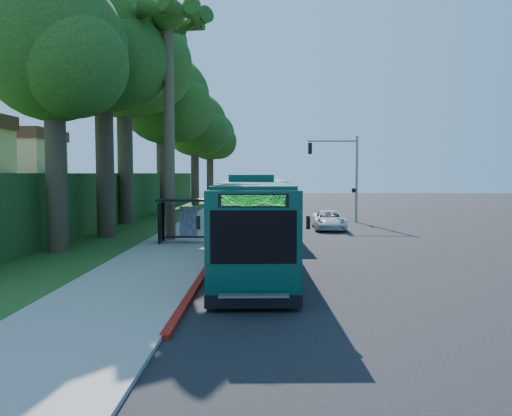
{
  "coord_description": "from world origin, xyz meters",
  "views": [
    {
      "loc": [
        -2.56,
        -30.65,
        4.0
      ],
      "look_at": [
        -3.2,
        1.0,
        1.79
      ],
      "focal_mm": 35.0,
      "sensor_mm": 36.0,
      "label": 1
    }
  ],
  "objects_px": {
    "bus_shelter": "(182,212)",
    "teal_bus": "(251,223)",
    "white_bus": "(261,204)",
    "pickup": "(329,220)"
  },
  "relations": [
    {
      "from": "white_bus",
      "to": "pickup",
      "type": "distance_m",
      "value": 5.12
    },
    {
      "from": "white_bus",
      "to": "teal_bus",
      "type": "bearing_deg",
      "value": -94.0
    },
    {
      "from": "bus_shelter",
      "to": "pickup",
      "type": "xyz_separation_m",
      "value": [
        9.18,
        7.69,
        -1.14
      ]
    },
    {
      "from": "bus_shelter",
      "to": "teal_bus",
      "type": "bearing_deg",
      "value": -59.99
    },
    {
      "from": "bus_shelter",
      "to": "pickup",
      "type": "height_order",
      "value": "bus_shelter"
    },
    {
      "from": "bus_shelter",
      "to": "teal_bus",
      "type": "xyz_separation_m",
      "value": [
        4.09,
        -7.08,
        0.11
      ]
    },
    {
      "from": "bus_shelter",
      "to": "white_bus",
      "type": "xyz_separation_m",
      "value": [
        4.36,
        6.44,
        0.08
      ]
    },
    {
      "from": "pickup",
      "to": "bus_shelter",
      "type": "bearing_deg",
      "value": -138.48
    },
    {
      "from": "pickup",
      "to": "teal_bus",
      "type": "bearing_deg",
      "value": -107.46
    },
    {
      "from": "white_bus",
      "to": "teal_bus",
      "type": "xyz_separation_m",
      "value": [
        -0.27,
        -13.52,
        0.03
      ]
    }
  ]
}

